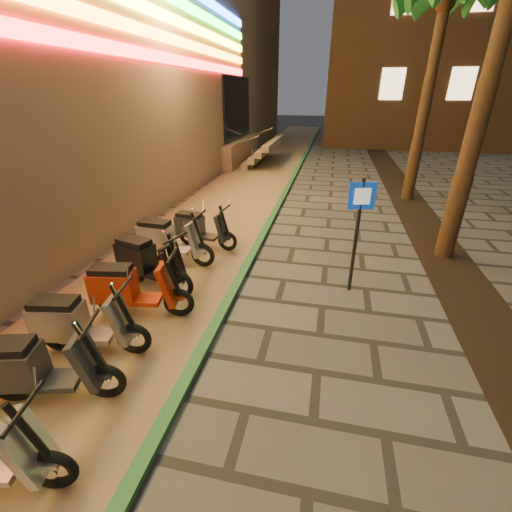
% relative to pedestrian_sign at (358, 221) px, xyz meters
% --- Properties ---
extents(parking_strip, '(3.40, 60.00, 0.01)m').
position_rel_pedestrian_sign_xyz_m(parking_strip, '(-3.93, 5.10, -1.45)').
color(parking_strip, '#8C7251').
rests_on(parking_strip, ground).
extents(green_curb, '(0.18, 60.00, 0.10)m').
position_rel_pedestrian_sign_xyz_m(green_curb, '(-2.23, 5.10, -1.40)').
color(green_curb, '#286C34').
rests_on(green_curb, ground).
extents(planting_strip, '(1.20, 40.00, 0.02)m').
position_rel_pedestrian_sign_xyz_m(planting_strip, '(2.27, 0.10, -1.44)').
color(planting_strip, black).
rests_on(planting_strip, ground).
extents(palm_d, '(2.97, 3.02, 7.16)m').
position_rel_pedestrian_sign_xyz_m(palm_d, '(2.27, 7.10, 4.49)').
color(palm_d, '#472D19').
rests_on(palm_d, ground).
extents(pedestrian_sign, '(0.48, 0.16, 2.24)m').
position_rel_pedestrian_sign_xyz_m(pedestrian_sign, '(0.00, 0.00, 0.00)').
color(pedestrian_sign, black).
rests_on(pedestrian_sign, ground).
extents(scooter_6, '(1.71, 0.85, 1.21)m').
position_rel_pedestrian_sign_xyz_m(scooter_6, '(-3.91, -3.63, -0.93)').
color(scooter_6, black).
rests_on(scooter_6, ground).
extents(scooter_7, '(1.71, 0.73, 1.20)m').
position_rel_pedestrian_sign_xyz_m(scooter_7, '(-4.01, -2.72, -0.93)').
color(scooter_7, black).
rests_on(scooter_7, ground).
extents(scooter_8, '(1.76, 0.75, 1.24)m').
position_rel_pedestrian_sign_xyz_m(scooter_8, '(-3.77, -1.69, -0.91)').
color(scooter_8, black).
rests_on(scooter_8, ground).
extents(scooter_9, '(1.79, 0.92, 1.27)m').
position_rel_pedestrian_sign_xyz_m(scooter_9, '(-3.99, -0.69, -0.90)').
color(scooter_9, black).
rests_on(scooter_9, ground).
extents(scooter_10, '(1.81, 0.63, 1.27)m').
position_rel_pedestrian_sign_xyz_m(scooter_10, '(-4.06, 0.39, -0.90)').
color(scooter_10, black).
rests_on(scooter_10, ground).
extents(scooter_11, '(1.62, 0.60, 1.14)m').
position_rel_pedestrian_sign_xyz_m(scooter_11, '(-3.68, 1.37, -0.96)').
color(scooter_11, black).
rests_on(scooter_11, ground).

